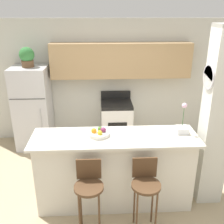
{
  "coord_description": "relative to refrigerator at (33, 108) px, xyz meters",
  "views": [
    {
      "loc": [
        -0.2,
        -3.19,
        2.71
      ],
      "look_at": [
        0.0,
        0.78,
        1.14
      ],
      "focal_mm": 42.0,
      "sensor_mm": 36.0,
      "label": 1
    }
  ],
  "objects": [
    {
      "name": "ground_plane",
      "position": [
        1.55,
        -1.86,
        -0.84
      ],
      "size": [
        14.0,
        14.0,
        0.0
      ],
      "primitive_type": "plane",
      "color": "tan"
    },
    {
      "name": "wall_back",
      "position": [
        1.66,
        0.31,
        0.64
      ],
      "size": [
        5.6,
        0.38,
        2.55
      ],
      "color": "silver",
      "rests_on": "ground_plane"
    },
    {
      "name": "pillar_right",
      "position": [
        2.95,
        -1.82,
        0.44
      ],
      "size": [
        0.38,
        0.33,
        2.55
      ],
      "color": "silver",
      "rests_on": "ground_plane"
    },
    {
      "name": "counter_bar",
      "position": [
        1.55,
        -1.86,
        -0.29
      ],
      "size": [
        2.29,
        0.67,
        1.09
      ],
      "color": "silver",
      "rests_on": "ground_plane"
    },
    {
      "name": "refrigerator",
      "position": [
        0.0,
        0.0,
        0.0
      ],
      "size": [
        0.69,
        0.69,
        1.68
      ],
      "color": "silver",
      "rests_on": "ground_plane"
    },
    {
      "name": "stove_range",
      "position": [
        1.7,
        0.03,
        -0.38
      ],
      "size": [
        0.63,
        0.64,
        1.07
      ],
      "color": "white",
      "rests_on": "ground_plane"
    },
    {
      "name": "bar_stool_left",
      "position": [
        1.2,
        -2.38,
        -0.17
      ],
      "size": [
        0.37,
        0.37,
        0.99
      ],
      "color": "#4C331E",
      "rests_on": "ground_plane"
    },
    {
      "name": "bar_stool_right",
      "position": [
        1.9,
        -2.38,
        -0.17
      ],
      "size": [
        0.37,
        0.37,
        0.99
      ],
      "color": "#4C331E",
      "rests_on": "ground_plane"
    },
    {
      "name": "potted_plant_on_fridge",
      "position": [
        -0.0,
        0.0,
        1.03
      ],
      "size": [
        0.28,
        0.28,
        0.37
      ],
      "color": "brown",
      "rests_on": "refrigerator"
    },
    {
      "name": "orchid_vase",
      "position": [
        2.49,
        -1.79,
        0.34
      ],
      "size": [
        0.16,
        0.16,
        0.45
      ],
      "color": "white",
      "rests_on": "counter_bar"
    },
    {
      "name": "fruit_bowl",
      "position": [
        1.33,
        -1.81,
        0.29
      ],
      "size": [
        0.29,
        0.29,
        0.11
      ],
      "color": "silver",
      "rests_on": "counter_bar"
    }
  ]
}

